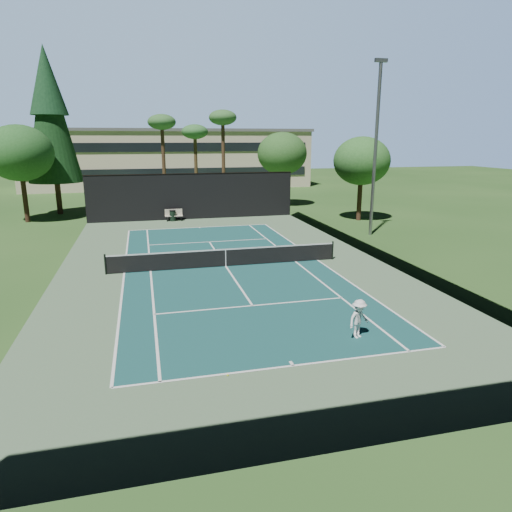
{
  "coord_description": "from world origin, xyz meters",
  "views": [
    {
      "loc": [
        -4.28,
        -24.24,
        6.95
      ],
      "look_at": [
        1.0,
        -3.0,
        1.3
      ],
      "focal_mm": 32.0,
      "sensor_mm": 36.0,
      "label": 1
    }
  ],
  "objects": [
    {
      "name": "ground",
      "position": [
        0.0,
        0.0,
        0.0
      ],
      "size": [
        160.0,
        160.0,
        0.0
      ],
      "primitive_type": "plane",
      "color": "#29501E",
      "rests_on": "ground"
    },
    {
      "name": "apron_slab",
      "position": [
        0.0,
        0.0,
        0.01
      ],
      "size": [
        18.0,
        32.0,
        0.01
      ],
      "primitive_type": "cube",
      "color": "#547350",
      "rests_on": "ground"
    },
    {
      "name": "court_surface",
      "position": [
        0.0,
        0.0,
        0.01
      ],
      "size": [
        10.97,
        23.77,
        0.01
      ],
      "primitive_type": "cube",
      "color": "#174A49",
      "rests_on": "ground"
    },
    {
      "name": "court_lines",
      "position": [
        0.0,
        0.0,
        0.02
      ],
      "size": [
        11.07,
        23.87,
        0.01
      ],
      "color": "white",
      "rests_on": "ground"
    },
    {
      "name": "tennis_net",
      "position": [
        0.0,
        0.0,
        0.56
      ],
      "size": [
        12.9,
        0.1,
        1.1
      ],
      "color": "black",
      "rests_on": "ground"
    },
    {
      "name": "fence",
      "position": [
        0.0,
        0.06,
        2.01
      ],
      "size": [
        18.04,
        32.05,
        4.03
      ],
      "color": "black",
      "rests_on": "ground"
    },
    {
      "name": "player",
      "position": [
        2.95,
        -10.4,
        0.72
      ],
      "size": [
        1.06,
        0.86,
        1.43
      ],
      "primitive_type": "imported",
      "rotation": [
        0.0,
        0.0,
        0.42
      ],
      "color": "white",
      "rests_on": "ground"
    },
    {
      "name": "tennis_ball_a",
      "position": [
        -2.12,
        -12.0,
        0.04
      ],
      "size": [
        0.07,
        0.07,
        0.07
      ],
      "primitive_type": "sphere",
      "color": "#CFE033",
      "rests_on": "ground"
    },
    {
      "name": "tennis_ball_b",
      "position": [
        -2.2,
        2.73,
        0.03
      ],
      "size": [
        0.06,
        0.06,
        0.06
      ],
      "primitive_type": "sphere",
      "color": "#C2D430",
      "rests_on": "ground"
    },
    {
      "name": "tennis_ball_c",
      "position": [
        0.72,
        3.64,
        0.03
      ],
      "size": [
        0.06,
        0.06,
        0.06
      ],
      "primitive_type": "sphere",
      "color": "#CBEB35",
      "rests_on": "ground"
    },
    {
      "name": "tennis_ball_d",
      "position": [
        -2.57,
        4.03,
        0.03
      ],
      "size": [
        0.07,
        0.07,
        0.07
      ],
      "primitive_type": "sphere",
      "color": "gold",
      "rests_on": "ground"
    },
    {
      "name": "park_bench",
      "position": [
        -1.77,
        15.5,
        0.55
      ],
      "size": [
        1.5,
        0.45,
        1.02
      ],
      "color": "beige",
      "rests_on": "ground"
    },
    {
      "name": "trash_bin",
      "position": [
        -1.87,
        15.41,
        0.48
      ],
      "size": [
        0.56,
        0.56,
        0.95
      ],
      "color": "black",
      "rests_on": "ground"
    },
    {
      "name": "pine_tree",
      "position": [
        -12.0,
        22.0,
        9.55
      ],
      "size": [
        4.8,
        4.8,
        15.0
      ],
      "color": "#472F1E",
      "rests_on": "ground"
    },
    {
      "name": "palm_a",
      "position": [
        -2.0,
        24.0,
        8.19
      ],
      "size": [
        2.8,
        2.8,
        9.32
      ],
      "color": "#4A321F",
      "rests_on": "ground"
    },
    {
      "name": "palm_b",
      "position": [
        1.5,
        26.0,
        7.36
      ],
      "size": [
        2.8,
        2.8,
        8.42
      ],
      "color": "#4E3A21",
      "rests_on": "ground"
    },
    {
      "name": "palm_c",
      "position": [
        4.0,
        23.0,
        8.6
      ],
      "size": [
        2.8,
        2.8,
        9.77
      ],
      "color": "#4B3420",
      "rests_on": "ground"
    },
    {
      "name": "decid_tree_a",
      "position": [
        10.0,
        22.0,
        5.42
      ],
      "size": [
        5.12,
        5.12,
        7.62
      ],
      "color": "#49361F",
      "rests_on": "ground"
    },
    {
      "name": "decid_tree_b",
      "position": [
        14.0,
        12.0,
        5.08
      ],
      "size": [
        4.8,
        4.8,
        7.14
      ],
      "color": "#4B2E20",
      "rests_on": "ground"
    },
    {
      "name": "decid_tree_c",
      "position": [
        -14.0,
        18.0,
        5.76
      ],
      "size": [
        5.44,
        5.44,
        8.09
      ],
      "color": "#40281B",
      "rests_on": "ground"
    },
    {
      "name": "campus_building",
      "position": [
        0.0,
        45.98,
        4.21
      ],
      "size": [
        40.5,
        12.5,
        8.3
      ],
      "color": "beige",
      "rests_on": "ground"
    },
    {
      "name": "light_pole",
      "position": [
        12.0,
        6.0,
        6.46
      ],
      "size": [
        0.9,
        0.25,
        12.22
      ],
      "color": "gray",
      "rests_on": "ground"
    }
  ]
}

